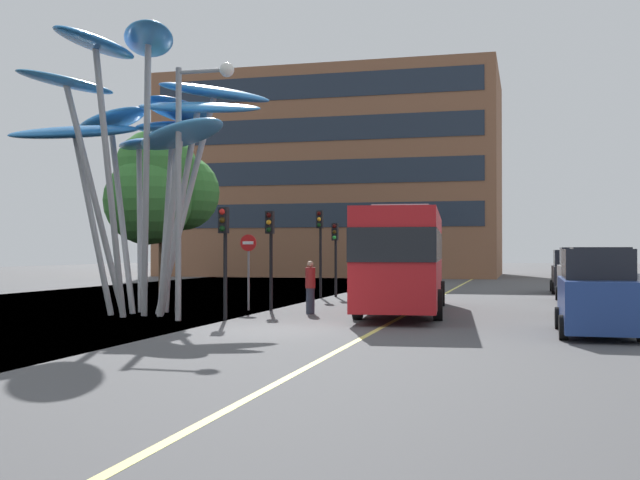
% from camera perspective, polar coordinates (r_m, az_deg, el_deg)
% --- Properties ---
extents(ground, '(120.00, 240.00, 0.10)m').
position_cam_1_polar(ground, '(21.68, -5.03, -6.54)').
color(ground, '#4C4C4F').
extents(red_bus, '(3.45, 11.30, 3.63)m').
position_cam_1_polar(red_bus, '(27.48, 6.03, -1.07)').
color(red_bus, red).
rests_on(red_bus, ground).
extents(leaf_sculpture, '(8.31, 8.35, 8.98)m').
position_cam_1_polar(leaf_sculpture, '(27.29, -12.20, 8.46)').
color(leaf_sculpture, '#9EA0A5').
rests_on(leaf_sculpture, ground).
extents(traffic_light_kerb_near, '(0.28, 0.42, 3.47)m').
position_cam_1_polar(traffic_light_kerb_near, '(24.51, -6.91, 0.13)').
color(traffic_light_kerb_near, black).
rests_on(traffic_light_kerb_near, ground).
extents(traffic_light_kerb_far, '(0.28, 0.42, 3.53)m').
position_cam_1_polar(traffic_light_kerb_far, '(28.10, -3.61, 0.11)').
color(traffic_light_kerb_far, black).
rests_on(traffic_light_kerb_far, ground).
extents(traffic_light_island_mid, '(0.28, 0.42, 3.94)m').
position_cam_1_polar(traffic_light_island_mid, '(35.75, -0.00, 0.37)').
color(traffic_light_island_mid, black).
rests_on(traffic_light_island_mid, ground).
extents(traffic_light_opposite, '(0.28, 0.42, 3.40)m').
position_cam_1_polar(traffic_light_opposite, '(36.45, 1.10, -0.24)').
color(traffic_light_opposite, black).
rests_on(traffic_light_opposite, ground).
extents(car_parked_near, '(1.95, 4.43, 2.17)m').
position_cam_1_polar(car_parked_near, '(21.24, 19.30, -3.74)').
color(car_parked_near, navy).
rests_on(car_parked_near, ground).
extents(car_parked_mid, '(2.08, 4.01, 2.24)m').
position_cam_1_polar(car_parked_mid, '(26.95, 19.49, -3.04)').
color(car_parked_mid, gray).
rests_on(car_parked_mid, ground).
extents(car_parked_far, '(2.02, 4.30, 2.26)m').
position_cam_1_polar(car_parked_far, '(34.36, 18.33, -2.52)').
color(car_parked_far, gray).
rests_on(car_parked_far, ground).
extents(car_side_street, '(2.00, 4.28, 2.17)m').
position_cam_1_polar(car_side_street, '(41.76, 17.63, -2.28)').
color(car_side_street, black).
rests_on(car_side_street, ground).
extents(street_lamp, '(1.88, 0.44, 7.80)m').
position_cam_1_polar(street_lamp, '(24.51, -9.24, 5.92)').
color(street_lamp, gray).
rests_on(street_lamp, ground).
extents(tree_pavement_near, '(4.45, 5.57, 7.60)m').
position_cam_1_polar(tree_pavement_near, '(36.50, -11.26, 3.66)').
color(tree_pavement_near, brown).
rests_on(tree_pavement_near, ground).
extents(pedestrian, '(0.34, 0.34, 1.78)m').
position_cam_1_polar(pedestrian, '(26.78, -0.70, -3.41)').
color(pedestrian, '#2D3342').
rests_on(pedestrian, ground).
extents(no_entry_sign, '(0.60, 0.12, 2.71)m').
position_cam_1_polar(no_entry_sign, '(28.46, -5.17, -1.44)').
color(no_entry_sign, gray).
rests_on(no_entry_sign, ground).
extents(backdrop_building, '(27.98, 14.66, 16.91)m').
position_cam_1_polar(backdrop_building, '(69.34, 1.11, 4.46)').
color(backdrop_building, brown).
rests_on(backdrop_building, ground).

